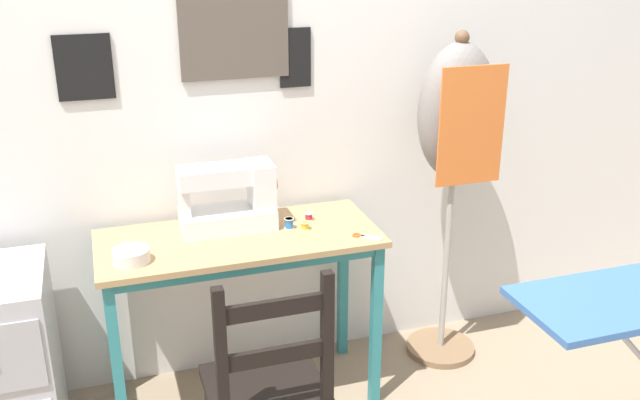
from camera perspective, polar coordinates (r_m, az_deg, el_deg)
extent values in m
cube|color=silver|center=(2.93, -8.17, 8.79)|extent=(10.00, 0.05, 2.55)
cube|color=brown|center=(2.88, -6.87, 13.04)|extent=(0.43, 0.02, 0.35)
cube|color=black|center=(2.84, -18.35, 10.03)|extent=(0.21, 0.01, 0.24)
cube|color=black|center=(2.95, -2.00, 11.31)|extent=(0.13, 0.01, 0.24)
cube|color=tan|center=(2.81, -6.50, -3.09)|extent=(1.10, 0.48, 0.02)
cube|color=teal|center=(2.65, -5.57, -5.42)|extent=(1.02, 0.03, 0.04)
cube|color=teal|center=(2.78, -15.87, -13.10)|extent=(0.04, 0.04, 0.73)
cube|color=teal|center=(2.95, 4.49, -10.07)|extent=(0.04, 0.04, 0.73)
cube|color=teal|center=(3.12, -16.28, -9.09)|extent=(0.04, 0.04, 0.73)
cube|color=teal|center=(3.28, 1.83, -6.65)|extent=(0.04, 0.04, 0.73)
cube|color=white|center=(2.87, -7.38, -1.49)|extent=(0.37, 0.18, 0.08)
cube|color=white|center=(2.85, -4.74, 1.27)|extent=(0.09, 0.16, 0.18)
cube|color=white|center=(2.80, -8.01, 1.99)|extent=(0.33, 0.14, 0.07)
cube|color=white|center=(2.81, -10.81, -0.08)|extent=(0.04, 0.10, 0.11)
cylinder|color=#B22D2D|center=(2.86, -3.70, 1.38)|extent=(0.02, 0.06, 0.06)
cylinder|color=#99999E|center=(2.82, -4.80, 3.24)|extent=(0.01, 0.01, 0.02)
cylinder|color=silver|center=(2.66, -14.86, -4.33)|extent=(0.13, 0.13, 0.05)
cylinder|color=gray|center=(2.65, -14.90, -3.89)|extent=(0.11, 0.11, 0.01)
cube|color=silver|center=(2.78, 4.15, -2.97)|extent=(0.08, 0.06, 0.00)
cube|color=silver|center=(2.77, 4.07, -3.06)|extent=(0.07, 0.07, 0.00)
torus|color=#DB511E|center=(2.79, 2.93, -2.84)|extent=(0.03, 0.03, 0.01)
torus|color=#DB511E|center=(2.80, 2.96, -2.80)|extent=(0.03, 0.03, 0.01)
cylinder|color=#2875C1|center=(2.85, -2.49, -1.88)|extent=(0.03, 0.03, 0.04)
cylinder|color=beige|center=(2.84, -2.49, -1.51)|extent=(0.04, 0.04, 0.00)
cylinder|color=beige|center=(2.86, -2.48, -2.26)|extent=(0.04, 0.04, 0.00)
cylinder|color=yellow|center=(2.84, -1.22, -2.07)|extent=(0.03, 0.03, 0.03)
cylinder|color=beige|center=(2.84, -1.22, -1.80)|extent=(0.04, 0.04, 0.00)
cylinder|color=beige|center=(2.85, -1.22, -2.34)|extent=(0.04, 0.04, 0.00)
cylinder|color=red|center=(2.93, -0.91, -1.32)|extent=(0.03, 0.03, 0.03)
cylinder|color=beige|center=(2.93, -0.91, -1.07)|extent=(0.04, 0.04, 0.00)
cylinder|color=beige|center=(2.94, -0.91, -1.56)|extent=(0.04, 0.04, 0.00)
cube|color=black|center=(2.54, -4.40, -14.85)|extent=(0.40, 0.38, 0.04)
cube|color=black|center=(2.24, -7.90, -12.45)|extent=(0.04, 0.04, 0.48)
cube|color=black|center=(2.30, 0.58, -11.11)|extent=(0.04, 0.04, 0.48)
cube|color=black|center=(2.19, -3.67, -8.64)|extent=(0.34, 0.02, 0.06)
cube|color=black|center=(2.28, -3.57, -12.31)|extent=(0.34, 0.02, 0.06)
cylinder|color=#846647|center=(3.51, 9.59, -11.57)|extent=(0.32, 0.32, 0.03)
cylinder|color=#ADA89E|center=(3.27, 10.10, -4.47)|extent=(0.03, 0.03, 0.93)
ellipsoid|color=gray|center=(3.05, 10.90, 6.94)|extent=(0.34, 0.25, 0.58)
sphere|color=brown|center=(2.99, 11.31, 12.64)|extent=(0.06, 0.06, 0.06)
cube|color=orange|center=(2.95, 12.04, 5.79)|extent=(0.29, 0.01, 0.49)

